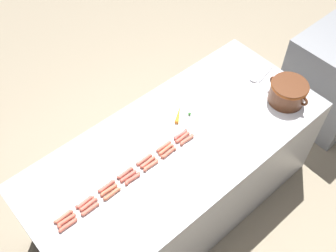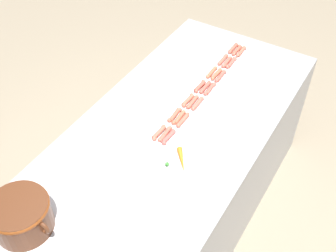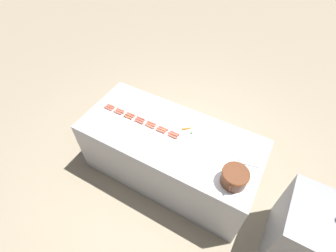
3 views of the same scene
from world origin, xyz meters
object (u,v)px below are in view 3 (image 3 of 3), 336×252
hot_dog_4 (152,123)px  hot_dog_9 (130,115)px  hot_dog_7 (110,107)px  serving_spoon (244,161)px  hot_dog_10 (140,120)px  hot_dog_17 (139,122)px  hot_dog_11 (151,125)px  bean_pot (235,177)px  hot_dog_16 (128,117)px  hot_dog_18 (149,126)px  hot_dog_8 (120,111)px  hot_dog_13 (173,134)px  hot_dog_19 (160,131)px  carrot (189,128)px  hot_dog_3 (141,118)px  hot_dog_12 (162,130)px  hot_dog_14 (108,108)px  hot_dog_15 (118,113)px  hot_dog_2 (131,114)px  hot_dog_20 (172,136)px  back_cabinet (309,236)px  hot_dog_0 (111,106)px  hot_dog_5 (164,128)px

hot_dog_4 → hot_dog_9: 0.33m
hot_dog_7 → serving_spoon: 1.87m
hot_dog_10 → hot_dog_17: size_ratio=1.00×
hot_dog_11 → bean_pot: bean_pot is taller
hot_dog_17 → hot_dog_11: bearing=102.0°
hot_dog_16 → hot_dog_18: 0.33m
hot_dog_8 → hot_dog_7: bearing=-89.6°
hot_dog_16 → hot_dog_8: bearing=-102.5°
hot_dog_10 → hot_dog_13: (0.00, 0.50, 0.00)m
hot_dog_4 → hot_dog_19: same height
hot_dog_17 → serving_spoon: 1.37m
hot_dog_4 → hot_dog_19: bearing=67.5°
hot_dog_19 → carrot: size_ratio=0.89×
hot_dog_3 → hot_dog_12: bearing=83.7°
hot_dog_3 → hot_dog_18: 0.18m
hot_dog_12 → hot_dog_18: bearing=-79.7°
hot_dog_11 → hot_dog_14: same height
hot_dog_12 → hot_dog_10: bearing=-90.7°
hot_dog_9 → hot_dog_13: size_ratio=1.00×
hot_dog_7 → hot_dog_15: same height
hot_dog_17 → serving_spoon: hot_dog_17 is taller
hot_dog_2 → hot_dog_20: size_ratio=1.00×
back_cabinet → hot_dog_17: 2.34m
hot_dog_20 → hot_dog_14: bearing=-90.1°
hot_dog_2 → hot_dog_4: bearing=90.1°
hot_dog_2 → serving_spoon: hot_dog_2 is taller
hot_dog_3 → hot_dog_7: (0.04, -0.49, 0.00)m
hot_dog_0 → hot_dog_8: size_ratio=1.00×
hot_dog_9 → serving_spoon: size_ratio=0.51×
hot_dog_8 → hot_dog_13: bearing=90.1°
hot_dog_0 → bean_pot: bean_pot is taller
hot_dog_2 → carrot: 0.80m
hot_dog_20 → hot_dog_8: bearing=-92.4°
hot_dog_5 → hot_dog_17: 0.34m
hot_dog_0 → hot_dog_2: (-0.00, 0.33, 0.00)m
hot_dog_19 → hot_dog_16: bearing=-89.8°
hot_dog_7 → hot_dog_20: bearing=88.1°
hot_dog_9 → hot_dog_7: bearing=-89.4°
hot_dog_5 → hot_dog_12: same height
hot_dog_9 → serving_spoon: bearing=91.8°
hot_dog_3 → hot_dog_5: same height
hot_dog_11 → hot_dog_12: bearing=89.1°
hot_dog_14 → hot_dog_20: 1.00m
hot_dog_14 → hot_dog_17: size_ratio=1.00×
hot_dog_15 → hot_dog_16: size_ratio=1.00×
hot_dog_13 → hot_dog_19: 0.17m
hot_dog_5 → hot_dog_20: same height
bean_pot → hot_dog_18: bearing=-100.5°
back_cabinet → hot_dog_18: size_ratio=6.88×
back_cabinet → hot_dog_8: 2.67m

